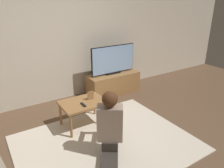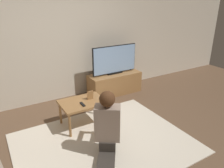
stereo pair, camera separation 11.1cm
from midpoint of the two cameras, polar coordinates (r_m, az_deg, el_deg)
The scene contains 9 objects.
ground_plane at distance 3.44m, azimuth -2.55°, elevation -15.34°, with size 10.00×10.00×0.00m, color brown.
wall_back at distance 4.59m, azimuth -15.22°, elevation 11.31°, with size 10.00×0.06×2.60m.
rug at distance 3.44m, azimuth -2.55°, elevation -15.23°, with size 2.54×2.00×0.02m.
tv_stand at distance 5.00m, azimuth -0.32°, elevation 0.17°, with size 1.20×0.45×0.47m.
tv at distance 4.82m, azimuth -0.36°, elevation 6.36°, with size 1.07×0.08×0.64m.
coffee_table at distance 3.71m, azimuth -8.35°, elevation -5.39°, with size 0.74×0.54×0.45m.
person_kneeling at distance 2.95m, azimuth -1.64°, elevation -10.61°, with size 0.67×0.82×0.96m.
picture_frame at distance 3.72m, azimuth -6.47°, elevation -3.00°, with size 0.11×0.01×0.15m.
remote at distance 3.57m, azimuth -8.40°, elevation -5.38°, with size 0.04×0.15×0.02m.
Camera 1 is at (-1.39, -2.36, 2.08)m, focal length 35.00 mm.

